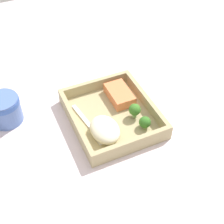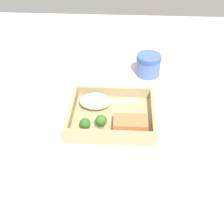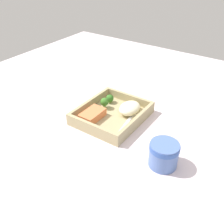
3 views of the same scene
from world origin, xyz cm
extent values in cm
cube|color=silver|center=(0.00, 0.00, -1.00)|extent=(160.00, 160.00, 2.00)
cube|color=tan|center=(0.00, 0.00, 0.60)|extent=(24.92, 21.55, 1.20)
cube|color=tan|center=(0.00, -10.17, 2.82)|extent=(24.92, 1.20, 3.24)
cube|color=tan|center=(0.00, 10.17, 2.82)|extent=(24.92, 1.20, 3.24)
cube|color=tan|center=(-11.86, 0.00, 2.82)|extent=(1.20, 19.15, 3.24)
cube|color=tan|center=(11.86, 0.00, 2.82)|extent=(1.20, 19.15, 3.24)
cube|color=#E67A47|center=(-5.42, 4.74, 2.61)|extent=(9.43, 5.72, 2.82)
ellipsoid|color=#EDE4C0|center=(5.23, -4.30, 3.17)|extent=(9.48, 7.11, 3.95)
cylinder|color=#7A9D5E|center=(2.67, 5.28, 2.10)|extent=(1.20, 1.20, 1.79)
sphere|color=#3A7326|center=(2.67, 5.28, 3.86)|extent=(3.17, 3.17, 3.17)
cylinder|color=#8BAE5D|center=(7.07, 5.94, 1.73)|extent=(1.16, 1.16, 1.05)
sphere|color=#336D23|center=(7.07, 5.94, 3.09)|extent=(3.05, 3.05, 3.05)
cube|color=silver|center=(-1.62, -7.18, 1.42)|extent=(12.42, 3.00, 0.44)
cube|color=silver|center=(6.19, -5.96, 1.42)|extent=(3.70, 2.70, 0.44)
cylinder|color=#506FB0|center=(-11.29, -25.54, 3.79)|extent=(8.32, 8.32, 7.59)
cylinder|color=#3356A8|center=(-11.29, -25.54, 6.51)|extent=(8.57, 8.57, 1.37)
cube|color=white|center=(9.79, 26.26, 0.12)|extent=(9.62, 15.95, 0.24)
camera|label=1|loc=(52.25, -23.62, 61.20)|focal=50.00mm
camera|label=2|loc=(-3.90, 69.91, 59.02)|focal=50.00mm
camera|label=3|loc=(-65.29, -44.95, 54.30)|focal=42.00mm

